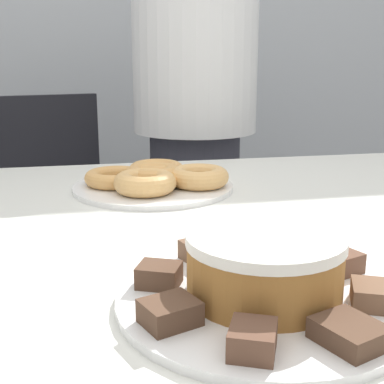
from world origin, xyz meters
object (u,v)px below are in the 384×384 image
(plate_cake, at_px, (264,299))
(plate_donuts, at_px, (153,187))
(frosted_cake, at_px, (265,265))
(office_chair_left, at_px, (52,248))
(person_standing, at_px, (195,118))

(plate_cake, xyz_separation_m, plate_donuts, (-0.05, 0.53, 0.00))
(plate_cake, bearing_deg, frosted_cake, 180.00)
(office_chair_left, bearing_deg, plate_cake, -88.20)
(plate_cake, relative_size, frosted_cake, 1.89)
(plate_donuts, relative_size, frosted_cake, 1.90)
(person_standing, relative_size, frosted_cake, 9.43)
(frosted_cake, bearing_deg, plate_donuts, 95.27)
(plate_donuts, distance_m, frosted_cake, 0.54)
(office_chair_left, relative_size, plate_cake, 2.82)
(office_chair_left, xyz_separation_m, frosted_cake, (0.30, -1.15, 0.38))
(plate_cake, distance_m, plate_donuts, 0.54)
(person_standing, bearing_deg, plate_cake, -98.21)
(person_standing, relative_size, plate_cake, 4.99)
(person_standing, bearing_deg, office_chair_left, 176.36)
(plate_donuts, bearing_deg, plate_cake, -84.73)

